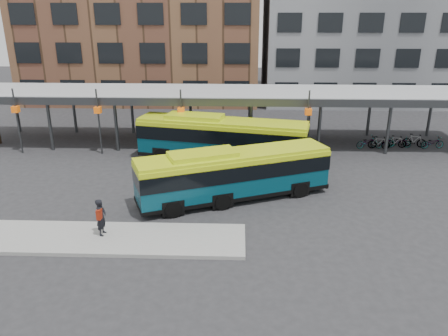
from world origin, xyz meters
TOP-DOWN VIEW (x-y plane):
  - ground at (0.00, 0.00)m, footprint 120.00×120.00m
  - boarding_island at (-5.50, -3.00)m, footprint 14.00×3.00m
  - canopy at (-0.06, 12.87)m, footprint 40.00×6.53m
  - building_brick at (-10.00, 32.00)m, footprint 26.00×14.00m
  - building_grey at (16.00, 32.00)m, footprint 24.00×14.00m
  - bus_front at (0.87, 1.91)m, footprint 10.92×6.28m
  - bus_rear at (-0.09, 8.44)m, footprint 11.99×4.92m
  - pedestrian at (-5.18, -2.76)m, footprint 0.47×0.69m
  - bike_rack at (13.29, 11.95)m, footprint 6.86×1.49m

SIDE VIEW (x-z plane):
  - ground at x=0.00m, z-range 0.00..0.00m
  - boarding_island at x=-5.50m, z-range 0.00..0.18m
  - bike_rack at x=13.29m, z-range -0.05..1.00m
  - pedestrian at x=-5.18m, z-range 0.19..1.97m
  - bus_front at x=0.87m, z-range 0.06..3.06m
  - bus_rear at x=-0.09m, z-range 0.07..3.30m
  - canopy at x=-0.06m, z-range 1.51..6.31m
  - building_grey at x=16.00m, z-range 0.00..20.00m
  - building_brick at x=-10.00m, z-range 0.00..22.00m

